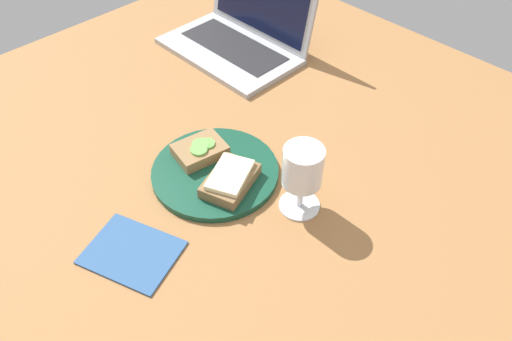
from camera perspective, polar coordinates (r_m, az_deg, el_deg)
wooden_table at (r=97.30cm, az=-3.09°, el=-0.40°), size 140.00×140.00×3.00cm
plate at (r=94.85cm, az=-4.69°, el=-0.15°), size 24.08×24.08×1.33cm
sandwich_with_cheese at (r=90.32cm, az=-2.97°, el=-1.00°), size 10.38×12.66×3.14cm
sandwich_with_cucumber at (r=96.67cm, az=-6.41°, el=2.34°), size 8.85×10.64×2.78cm
wine_glass at (r=83.17cm, az=5.35°, el=0.13°), size 7.36×7.36×13.56cm
laptop at (r=128.91cm, az=-1.68°, el=15.74°), size 34.14×24.25×20.91cm
napkin at (r=85.53cm, az=-13.99°, el=-9.07°), size 17.81×15.85×0.40cm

